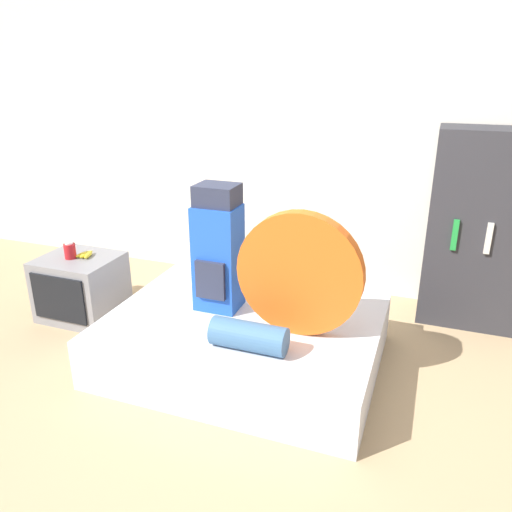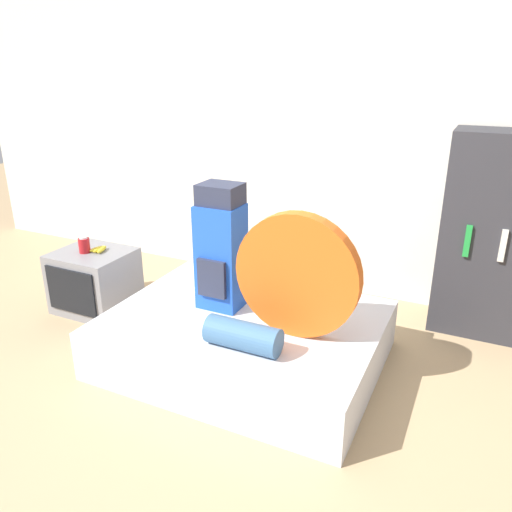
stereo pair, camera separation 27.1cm
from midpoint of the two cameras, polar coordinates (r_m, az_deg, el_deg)
name	(u,v)px [view 2 (the right image)]	position (r m, az deg, el deg)	size (l,w,h in m)	color
ground_plane	(213,402)	(3.18, -2.43, -16.42)	(16.00, 16.00, 0.00)	tan
wall_back	(324,144)	(4.40, 9.59, 12.47)	(8.00, 0.05, 2.60)	silver
bed	(245,338)	(3.47, 0.97, -9.45)	(1.79, 1.37, 0.34)	silver
backpack	(221,249)	(3.37, -1.75, 0.76)	(0.29, 0.28, 0.87)	blue
tent_bag	(297,275)	(3.04, 7.28, -2.25)	(0.79, 0.10, 0.79)	#E05B19
sleeping_roll	(243,336)	(2.98, 1.13, -9.14)	(0.46, 0.18, 0.18)	#3D668E
television	(95,281)	(4.32, -16.28, -2.76)	(0.60, 0.54, 0.51)	gray
canister	(84,245)	(4.21, -17.33, 1.19)	(0.09, 0.09, 0.14)	#B2191E
banana_bunch	(100,249)	(4.22, -15.69, 0.73)	(0.12, 0.15, 0.04)	yellow
bookshelf	(503,237)	(4.11, 28.12, 1.85)	(0.85, 0.46, 1.52)	#2D2D33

